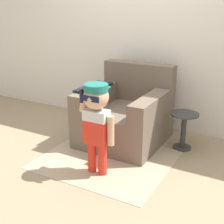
# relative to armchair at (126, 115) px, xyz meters

# --- Properties ---
(ground_plane) EXTENTS (10.00, 10.00, 0.00)m
(ground_plane) POSITION_rel_armchair_xyz_m (-0.10, -0.16, -0.32)
(ground_plane) COLOR #998466
(wall_back) EXTENTS (10.00, 0.05, 2.60)m
(wall_back) POSITION_rel_armchair_xyz_m (-0.10, 0.65, 0.98)
(wall_back) COLOR silver
(wall_back) RESTS_ON ground_plane
(armchair) EXTENTS (0.94, 0.99, 0.90)m
(armchair) POSITION_rel_armchair_xyz_m (0.00, 0.00, 0.00)
(armchair) COLOR #6B5B4C
(armchair) RESTS_ON ground_plane
(person_child) EXTENTS (0.37, 0.28, 0.92)m
(person_child) POSITION_rel_armchair_xyz_m (0.11, -0.85, 0.29)
(person_child) COLOR red
(person_child) RESTS_ON ground_plane
(side_table) EXTENTS (0.32, 0.32, 0.43)m
(side_table) POSITION_rel_armchair_xyz_m (0.69, 0.10, -0.06)
(side_table) COLOR #333333
(side_table) RESTS_ON ground_plane
(rug) EXTENTS (1.35, 1.19, 0.01)m
(rug) POSITION_rel_armchair_xyz_m (0.06, -0.57, -0.32)
(rug) COLOR tan
(rug) RESTS_ON ground_plane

